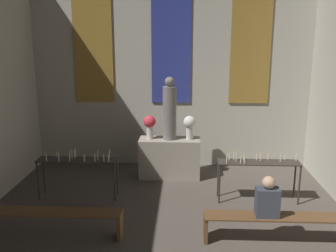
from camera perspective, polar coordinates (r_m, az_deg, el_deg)
The scene contains 10 objects.
wall_back at distance 9.22m, azimuth 0.49°, elevation 9.41°, with size 6.98×0.16×5.04m.
altar at distance 8.70m, azimuth 0.24°, elevation -4.89°, with size 1.39×0.57×0.92m.
statue at distance 8.42m, azimuth 0.24°, elevation 2.35°, with size 0.31×0.31×1.42m.
flower_vase_left at distance 8.52m, azimuth -2.80°, elevation 0.28°, with size 0.28×0.28×0.54m.
flower_vase_right at distance 8.48m, azimuth 3.30°, elevation 0.21°, with size 0.28×0.28×0.54m.
candle_rack_left at distance 7.76m, azimuth -13.61°, elevation -5.66°, with size 1.60×0.37×1.02m.
candle_rack_right at distance 7.60m, azimuth 13.58°, elevation -6.06°, with size 1.60×0.37×1.01m.
pew_back_left at distance 6.58m, azimuth -18.05°, elevation -13.05°, with size 2.47×0.36×0.45m.
pew_back_right at distance 6.38m, azimuth 16.98°, elevation -13.83°, with size 2.47×0.36×0.45m.
person_seated at distance 6.16m, azimuth 14.92°, elevation -10.69°, with size 0.36×0.24×0.66m.
Camera 1 is at (0.33, 1.78, 3.21)m, focal length 40.00 mm.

